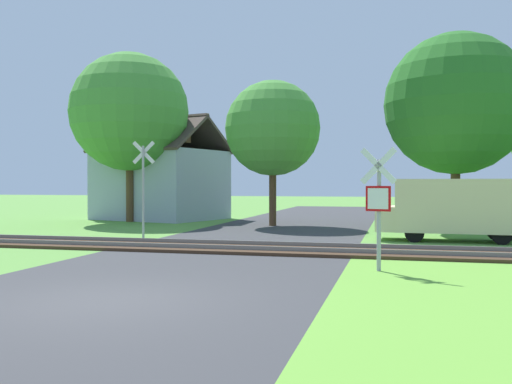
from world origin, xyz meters
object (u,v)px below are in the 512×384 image
at_px(stop_sign_near, 379,201).
at_px(crossing_sign_far, 143,182).
at_px(tree_center, 273,128).
at_px(mail_truck, 451,207).
at_px(house, 161,182).
at_px(tree_left, 129,112).
at_px(tree_right, 456,104).

distance_m(stop_sign_near, crossing_sign_far, 10.84).
distance_m(tree_center, mail_truck, 10.32).
bearing_deg(crossing_sign_far, house, 104.29).
distance_m(tree_center, tree_left, 8.27).
distance_m(tree_left, mail_truck, 17.92).
height_order(crossing_sign_far, tree_right, tree_right).
distance_m(stop_sign_near, mail_truck, 8.13).
height_order(crossing_sign_far, mail_truck, crossing_sign_far).
distance_m(house, tree_left, 4.64).
bearing_deg(tree_center, crossing_sign_far, -114.91).
bearing_deg(tree_left, house, 75.40).
height_order(stop_sign_near, tree_right, tree_right).
xyz_separation_m(crossing_sign_far, tree_left, (-4.71, 8.35, 3.81)).
bearing_deg(tree_center, house, 154.41).
relative_size(house, tree_center, 1.13).
xyz_separation_m(tree_right, mail_truck, (-0.54, -4.19, -4.24)).
relative_size(crossing_sign_far, tree_left, 0.40).
height_order(crossing_sign_far, tree_center, tree_center).
xyz_separation_m(stop_sign_near, tree_center, (-5.50, 13.52, 3.11)).
xyz_separation_m(stop_sign_near, tree_right, (2.86, 11.98, 3.82)).
bearing_deg(tree_left, tree_center, -6.86).
bearing_deg(mail_truck, tree_right, -4.87).
bearing_deg(tree_right, tree_left, 171.30).
relative_size(stop_sign_near, tree_center, 0.41).
distance_m(stop_sign_near, tree_left, 20.35).
height_order(crossing_sign_far, house, house).
relative_size(house, mail_truck, 1.62).
bearing_deg(stop_sign_near, crossing_sign_far, -20.54).
height_order(house, tree_right, tree_right).
bearing_deg(mail_truck, crossing_sign_far, 100.76).
xyz_separation_m(stop_sign_near, house, (-12.95, 17.09, 0.49)).
bearing_deg(stop_sign_near, mail_truck, -92.51).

